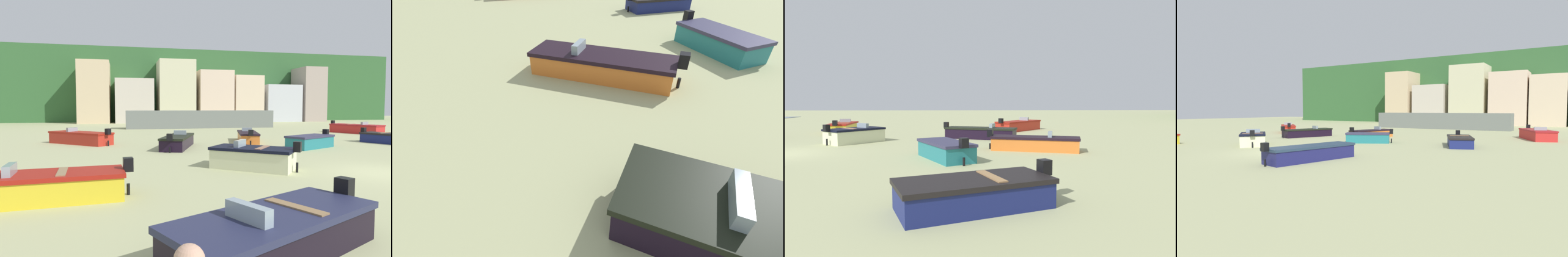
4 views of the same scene
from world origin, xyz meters
TOP-DOWN VIEW (x-y plane):
  - ground_plane at (0.00, 0.00)m, footprint 160.00×160.00m
  - headland_hill at (0.00, 66.00)m, footprint 90.00×32.00m
  - harbor_pier at (-0.22, 30.00)m, footprint 18.65×2.40m
  - townhouse_far_left at (-14.48, 47.01)m, footprint 5.03×6.03m
  - townhouse_left at (-7.94, 47.17)m, footprint 6.29×6.34m
  - townhouse_centre_left at (-0.79, 47.05)m, footprint 6.16×6.11m
  - townhouse_centre at (6.05, 46.77)m, footprint 6.03×5.54m
  - townhouse_centre_right at (11.99, 47.02)m, footprint 5.29×6.04m
  - boat_black_0 at (-6.49, 9.92)m, footprint 2.99×5.08m
  - boat_red_1 at (12.87, 18.01)m, footprint 3.48×5.19m
  - boat_navy_2 at (8.69, 9.15)m, footprint 2.86×4.06m
  - boat_red_4 at (-12.82, 13.53)m, footprint 4.72×4.48m
  - boat_teal_6 at (1.70, 8.03)m, footprint 3.74×2.85m
  - boat_orange_7 at (-0.76, 12.50)m, footprint 2.58×4.82m
  - boat_navy_8 at (4.09, -1.31)m, footprint 2.41×5.25m
  - boat_cream_9 at (-4.61, 2.04)m, footprint 3.69×3.49m

SIDE VIEW (x-z plane):
  - ground_plane at x=0.00m, z-range 0.00..0.00m
  - boat_navy_2 at x=8.69m, z-range -0.15..0.90m
  - boat_orange_7 at x=-0.76m, z-range -0.15..0.91m
  - boat_navy_8 at x=4.09m, z-range -0.15..0.95m
  - boat_black_0 at x=-6.49m, z-range -0.15..0.95m
  - boat_teal_6 at x=1.70m, z-range -0.15..0.97m
  - boat_red_4 at x=-12.82m, z-range -0.15..1.02m
  - boat_red_1 at x=12.87m, z-range -0.15..1.06m
  - boat_cream_9 at x=-4.61m, z-range -0.14..1.07m
  - harbor_pier at x=-0.22m, z-range 0.00..2.20m
  - townhouse_left at x=-7.94m, z-range 0.00..7.37m
  - townhouse_centre_right at x=11.99m, z-range 0.00..8.27m
  - townhouse_centre at x=6.05m, z-range 0.00..9.05m
  - townhouse_far_left at x=-14.48m, z-range 0.00..10.19m
  - townhouse_centre_left at x=-0.79m, z-range 0.00..10.69m
  - headland_hill at x=0.00m, z-range 0.00..13.40m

